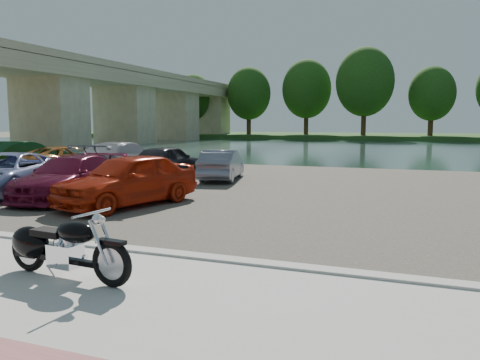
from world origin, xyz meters
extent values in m
plane|color=#595447|center=(0.00, 0.00, 0.00)|extent=(200.00, 200.00, 0.00)
cube|color=#B1AFA7|center=(0.00, -1.00, 0.05)|extent=(60.00, 6.00, 0.10)
cube|color=#B1AFA7|center=(0.00, 2.00, 0.07)|extent=(60.00, 0.30, 0.14)
cube|color=#403B34|center=(0.00, 11.00, 0.02)|extent=(60.00, 18.00, 0.04)
cube|color=#1B302B|center=(0.00, 40.00, 0.00)|extent=(120.00, 40.00, 0.00)
cube|color=#224B1A|center=(0.00, 72.00, 0.30)|extent=(120.00, 24.00, 0.60)
cube|color=tan|center=(-28.00, 40.00, 7.20)|extent=(7.00, 56.00, 1.40)
cube|color=tan|center=(-28.00, 40.00, 8.20)|extent=(7.00, 56.00, 0.70)
cube|color=tan|center=(-28.00, 30.00, 3.60)|extent=(6.00, 4.00, 7.20)
cube|color=tan|center=(-28.00, 42.00, 3.60)|extent=(6.00, 4.00, 7.20)
cube|color=tan|center=(-28.00, 54.00, 3.60)|extent=(6.00, 4.00, 7.20)
cube|color=tan|center=(-28.00, 66.00, 3.60)|extent=(6.00, 4.00, 7.20)
cylinder|color=#3C2615|center=(-30.00, 64.60, 2.85)|extent=(0.70, 0.70, 4.50)
ellipsoid|color=#143A0F|center=(-30.00, 64.60, 6.45)|extent=(6.30, 6.30, 7.56)
cylinder|color=#3C2615|center=(-21.00, 66.00, 3.08)|extent=(0.70, 0.70, 4.95)
ellipsoid|color=#143A0F|center=(-21.00, 66.00, 7.04)|extent=(6.93, 6.93, 8.32)
cylinder|color=#3C2615|center=(-12.00, 67.40, 3.30)|extent=(0.70, 0.70, 5.40)
ellipsoid|color=#143A0F|center=(-12.00, 67.40, 7.62)|extent=(7.56, 7.56, 9.07)
cylinder|color=#3C2615|center=(-3.00, 64.60, 3.52)|extent=(0.70, 0.70, 5.85)
ellipsoid|color=#143A0F|center=(-3.00, 64.60, 8.21)|extent=(8.19, 8.19, 9.83)
cylinder|color=#3C2615|center=(6.00, 66.00, 2.85)|extent=(0.70, 0.70, 4.50)
ellipsoid|color=#143A0F|center=(6.00, 66.00, 6.45)|extent=(6.30, 6.30, 7.56)
torus|color=black|center=(0.06, 0.24, 0.44)|extent=(0.69, 0.18, 0.68)
torus|color=black|center=(-1.58, 0.39, 0.44)|extent=(0.69, 0.18, 0.68)
cylinder|color=#B2B2B7|center=(0.06, 0.24, 0.44)|extent=(0.46, 0.10, 0.46)
cylinder|color=#B2B2B7|center=(-1.58, 0.39, 0.44)|extent=(0.46, 0.10, 0.46)
cylinder|color=silver|center=(-0.08, 0.15, 0.74)|extent=(0.33, 0.08, 0.63)
cylinder|color=silver|center=(-0.07, 0.35, 0.74)|extent=(0.33, 0.08, 0.63)
cylinder|color=silver|center=(-0.26, 0.27, 1.13)|extent=(0.10, 0.75, 0.04)
sphere|color=silver|center=(-0.17, 0.26, 1.05)|extent=(0.17, 0.17, 0.16)
sphere|color=silver|center=(-0.10, 0.26, 1.05)|extent=(0.12, 0.12, 0.11)
cube|color=black|center=(0.06, 0.24, 0.75)|extent=(0.46, 0.18, 0.06)
cube|color=black|center=(-0.76, 0.32, 0.38)|extent=(1.20, 0.21, 0.08)
cube|color=silver|center=(-0.81, 0.32, 0.45)|extent=(0.48, 0.36, 0.34)
cylinder|color=silver|center=(-0.71, 0.31, 0.65)|extent=(0.26, 0.20, 0.27)
cylinder|color=silver|center=(-0.91, 0.33, 0.65)|extent=(0.26, 0.20, 0.27)
ellipsoid|color=black|center=(-0.58, 0.30, 0.82)|extent=(0.71, 0.42, 0.32)
cube|color=black|center=(-1.11, 0.35, 0.76)|extent=(0.57, 0.33, 0.10)
ellipsoid|color=black|center=(-1.53, 0.39, 0.56)|extent=(0.76, 0.40, 0.50)
cube|color=black|center=(-1.58, 0.39, 0.49)|extent=(0.41, 0.22, 0.30)
cylinder|color=silver|center=(-1.09, 0.51, 0.32)|extent=(1.10, 0.19, 0.09)
cylinder|color=silver|center=(-1.09, 0.51, 0.40)|extent=(1.10, 0.19, 0.09)
cylinder|color=#B2B2B7|center=(-0.92, 0.15, 0.23)|extent=(0.04, 0.14, 0.22)
imported|color=#7F89B9|center=(-8.65, 6.57, 0.73)|extent=(3.58, 5.39, 1.38)
imported|color=#5A0C26|center=(-6.07, 6.66, 0.71)|extent=(2.35, 4.76, 1.33)
imported|color=#AA230B|center=(-3.65, 6.19, 0.79)|extent=(2.89, 4.72, 1.50)
imported|color=black|center=(-13.68, 12.39, 0.78)|extent=(1.97, 4.62, 1.48)
imported|color=#A16125|center=(-10.87, 12.20, 0.69)|extent=(3.43, 5.13, 1.31)
imported|color=gray|center=(-8.32, 12.72, 0.80)|extent=(2.45, 5.38, 1.53)
imported|color=black|center=(-5.99, 12.63, 0.75)|extent=(1.78, 4.22, 1.43)
imported|color=slate|center=(-3.50, 12.79, 0.67)|extent=(2.08, 4.00, 1.26)
camera|label=1|loc=(3.96, -5.07, 2.39)|focal=35.00mm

